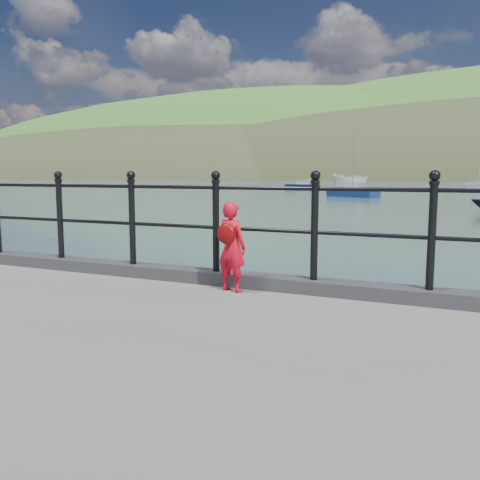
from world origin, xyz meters
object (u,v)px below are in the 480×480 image
at_px(sailboat_left, 302,187).
at_px(railing, 263,217).
at_px(sailboat_port, 353,194).
at_px(launch_white, 350,183).
at_px(sailboat_deep, 479,185).
at_px(child, 231,246).

bearing_deg(sailboat_left, railing, -68.79).
xyz_separation_m(railing, sailboat_left, (-20.78, 69.45, -1.48)).
relative_size(sailboat_left, sailboat_port, 0.95).
height_order(railing, launch_white, railing).
xyz_separation_m(railing, sailboat_deep, (4.13, 94.39, -1.48)).
distance_m(railing, launch_white, 62.01).
bearing_deg(railing, sailboat_left, 106.66).
height_order(sailboat_left, sailboat_deep, sailboat_deep).
height_order(launch_white, sailboat_deep, sailboat_deep).
bearing_deg(launch_white, sailboat_port, -42.66).
distance_m(child, sailboat_port, 46.33).
relative_size(child, sailboat_deep, 0.12).
xyz_separation_m(railing, launch_white, (-11.78, 60.88, -0.69)).
relative_size(child, launch_white, 0.17).
bearing_deg(sailboat_deep, launch_white, -61.66).
xyz_separation_m(child, sailboat_port, (-7.94, 45.63, -1.17)).
height_order(sailboat_deep, sailboat_port, sailboat_deep).
bearing_deg(sailboat_deep, railing, -38.77).
bearing_deg(sailboat_port, launch_white, 129.64).
bearing_deg(launch_white, railing, -44.66).
distance_m(launch_white, sailboat_deep, 37.11).
height_order(sailboat_left, sailboat_port, sailboat_port).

